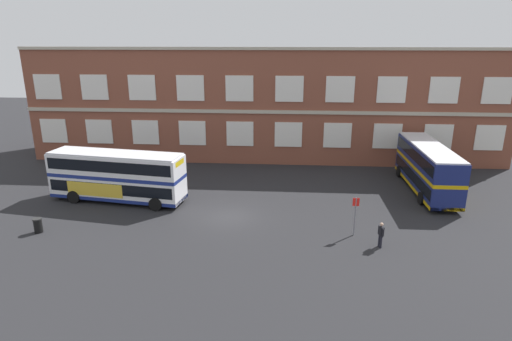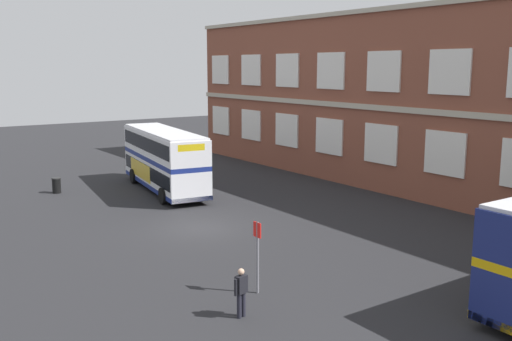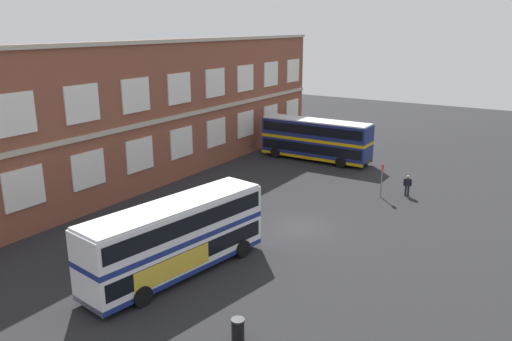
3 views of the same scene
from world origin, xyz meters
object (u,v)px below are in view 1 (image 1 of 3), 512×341
at_px(double_decker_middle, 427,167).
at_px(waiting_passenger, 381,234).
at_px(double_decker_near, 117,176).
at_px(station_litter_bin, 38,225).
at_px(bus_stand_flag, 355,213).

height_order(double_decker_middle, waiting_passenger, double_decker_middle).
relative_size(double_decker_near, waiting_passenger, 6.62).
distance_m(double_decker_near, station_litter_bin, 7.23).
relative_size(double_decker_near, double_decker_middle, 1.02).
distance_m(double_decker_middle, station_litter_bin, 30.99).
xyz_separation_m(double_decker_near, waiting_passenger, (19.74, -6.73, -1.22)).
bearing_deg(double_decker_near, bus_stand_flag, -15.51).
xyz_separation_m(double_decker_near, double_decker_middle, (25.82, 4.27, 0.00)).
xyz_separation_m(bus_stand_flag, station_litter_bin, (-21.62, -1.14, -1.12)).
bearing_deg(station_litter_bin, bus_stand_flag, 3.03).
distance_m(double_decker_middle, bus_stand_flag, 12.00).
relative_size(waiting_passenger, bus_stand_flag, 0.63).
xyz_separation_m(double_decker_middle, station_litter_bin, (-29.11, -10.50, -1.63)).
distance_m(waiting_passenger, station_litter_bin, 23.04).
bearing_deg(bus_stand_flag, waiting_passenger, -49.26).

